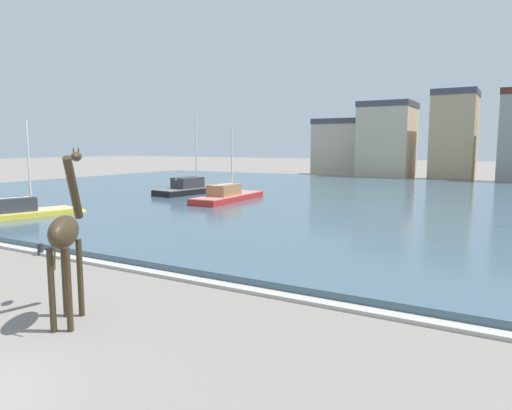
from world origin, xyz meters
name	(u,v)px	position (x,y,z in m)	size (l,w,h in m)	color
harbor_water	(393,201)	(0.00, 34.33, 0.18)	(87.15, 51.09, 0.35)	#3D5666
quay_edge_coping	(209,282)	(0.00, 8.54, 0.06)	(87.15, 0.50, 0.12)	#ADA89E
giraffe_statue	(66,234)	(-1.25, 3.96, 2.38)	(1.89, 2.36, 4.66)	#382B19
sailboat_red	(232,197)	(-10.92, 26.94, 0.56)	(2.61, 9.16, 6.12)	red
sailboat_black	(197,190)	(-16.76, 30.04, 0.61)	(3.36, 8.92, 7.96)	black
sailboat_yellow	(31,213)	(-17.14, 13.73, 0.51)	(3.72, 7.03, 6.21)	gold
mooring_bollard	(40,249)	(-8.73, 8.39, 0.25)	(0.24, 0.24, 0.50)	#232326
townhouse_wide_warehouse	(342,148)	(-15.57, 65.56, 4.34)	(7.25, 7.82, 8.64)	#C6B293
townhouse_corner_house	(387,141)	(-7.89, 62.86, 5.35)	(7.10, 7.61, 10.67)	#C6B293
townhouse_tall_gabled	(454,136)	(0.81, 63.41, 5.95)	(5.48, 6.87, 11.86)	tan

